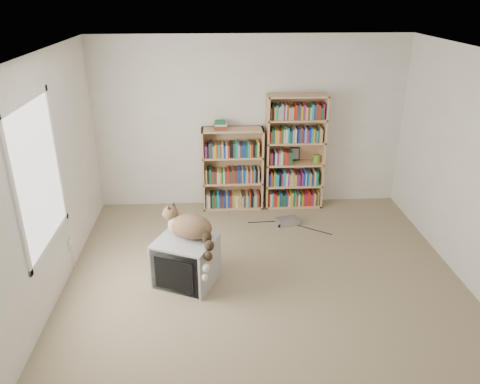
{
  "coord_description": "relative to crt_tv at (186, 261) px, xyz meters",
  "views": [
    {
      "loc": [
        -0.53,
        -4.11,
        3.07
      ],
      "look_at": [
        -0.24,
        1.0,
        0.82
      ],
      "focal_mm": 35.0,
      "sensor_mm": 36.0,
      "label": 1
    }
  ],
  "objects": [
    {
      "name": "floor",
      "position": [
        0.88,
        -0.39,
        -0.27
      ],
      "size": [
        4.5,
        5.0,
        0.01
      ],
      "primitive_type": "cube",
      "color": "gray",
      "rests_on": "ground"
    },
    {
      "name": "wall_back",
      "position": [
        0.88,
        2.11,
        0.98
      ],
      "size": [
        4.5,
        0.02,
        2.5
      ],
      "primitive_type": "cube",
      "color": "white",
      "rests_on": "floor"
    },
    {
      "name": "wall_left",
      "position": [
        -1.37,
        -0.39,
        0.98
      ],
      "size": [
        0.02,
        5.0,
        2.5
      ],
      "primitive_type": "cube",
      "color": "white",
      "rests_on": "floor"
    },
    {
      "name": "ceiling",
      "position": [
        0.88,
        -0.39,
        2.23
      ],
      "size": [
        4.5,
        5.0,
        0.02
      ],
      "primitive_type": "cube",
      "color": "white",
      "rests_on": "wall_back"
    },
    {
      "name": "window",
      "position": [
        -1.36,
        -0.19,
        1.13
      ],
      "size": [
        0.02,
        1.22,
        1.52
      ],
      "primitive_type": "cube",
      "color": "white",
      "rests_on": "wall_left"
    },
    {
      "name": "crt_tv",
      "position": [
        0.0,
        0.0,
        0.0
      ],
      "size": [
        0.79,
        0.76,
        0.54
      ],
      "rotation": [
        0.0,
        0.0,
        -0.42
      ],
      "color": "#B0B0B3",
      "rests_on": "floor"
    },
    {
      "name": "cat",
      "position": [
        0.09,
        -0.0,
        0.37
      ],
      "size": [
        0.66,
        0.76,
        0.6
      ],
      "rotation": [
        0.0,
        0.0,
        -0.46
      ],
      "color": "#3C2C18",
      "rests_on": "crt_tv"
    },
    {
      "name": "bookcase_tall",
      "position": [
        1.52,
        1.97,
        0.54
      ],
      "size": [
        0.85,
        0.3,
        1.7
      ],
      "color": "tan",
      "rests_on": "floor"
    },
    {
      "name": "bookcase_short",
      "position": [
        0.61,
        1.97,
        0.29
      ],
      "size": [
        0.89,
        0.3,
        1.22
      ],
      "color": "tan",
      "rests_on": "floor"
    },
    {
      "name": "book_stack",
      "position": [
        0.45,
        1.98,
        1.01
      ],
      "size": [
        0.19,
        0.24,
        0.1
      ],
      "primitive_type": "cube",
      "color": "red",
      "rests_on": "bookcase_short"
    },
    {
      "name": "green_mug",
      "position": [
        1.85,
        1.95,
        0.48
      ],
      "size": [
        0.1,
        0.1,
        0.11
      ],
      "primitive_type": "cylinder",
      "color": "#689B2C",
      "rests_on": "bookcase_tall"
    },
    {
      "name": "framed_print",
      "position": [
        1.54,
        2.05,
        0.53
      ],
      "size": [
        0.15,
        0.05,
        0.2
      ],
      "primitive_type": "cube",
      "rotation": [
        -0.17,
        0.0,
        0.0
      ],
      "color": "black",
      "rests_on": "bookcase_tall"
    },
    {
      "name": "dvd_player",
      "position": [
        1.36,
        1.34,
        -0.23
      ],
      "size": [
        0.36,
        0.29,
        0.07
      ],
      "primitive_type": "cube",
      "rotation": [
        0.0,
        0.0,
        0.24
      ],
      "color": "#A6A6AA",
      "rests_on": "floor"
    },
    {
      "name": "wall_outlet",
      "position": [
        -1.36,
        0.34,
        0.05
      ],
      "size": [
        0.01,
        0.08,
        0.13
      ],
      "primitive_type": "cube",
      "color": "silver",
      "rests_on": "wall_left"
    },
    {
      "name": "floor_cables",
      "position": [
        1.12,
        1.27,
        -0.26
      ],
      "size": [
        1.2,
        0.7,
        0.01
      ],
      "primitive_type": null,
      "color": "black",
      "rests_on": "floor"
    }
  ]
}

